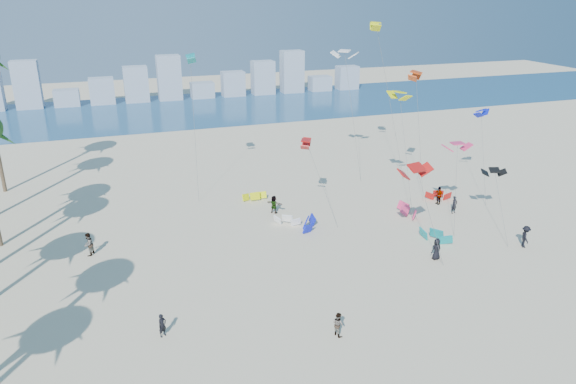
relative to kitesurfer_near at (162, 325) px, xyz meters
name	(u,v)px	position (x,y,z in m)	size (l,w,h in m)	color
ground	(328,367)	(8.55, -5.95, -0.77)	(220.00, 220.00, 0.00)	beige
ocean	(170,111)	(8.55, 66.05, -0.76)	(220.00, 220.00, 0.00)	navy
kitesurfer_near	(162,325)	(0.00, 0.00, 0.00)	(0.56, 0.37, 1.54)	black
kitesurfer_mid	(338,324)	(10.28, -3.35, 0.02)	(0.77, 0.60, 1.58)	gray
kitesurfers_far	(356,223)	(17.73, 9.81, 0.14)	(35.33, 15.01, 1.92)	black
grounded_kites	(362,214)	(19.64, 12.33, -0.32)	(20.77, 15.73, 0.99)	white
flying_kites	(376,89)	(22.46, 16.50, 10.47)	(30.20, 24.04, 17.36)	red
distant_skyline	(156,84)	(7.36, 76.05, 2.32)	(85.00, 3.00, 8.40)	#9EADBF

